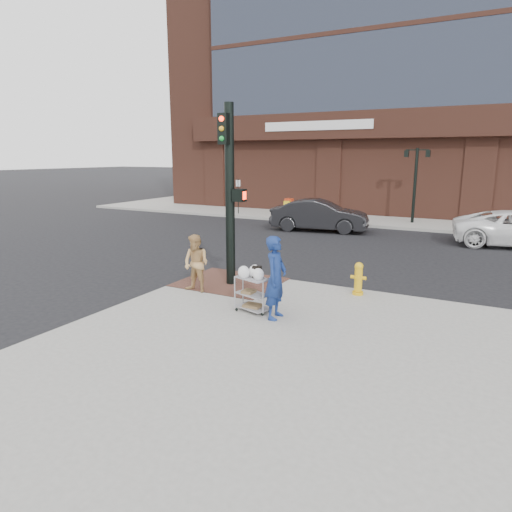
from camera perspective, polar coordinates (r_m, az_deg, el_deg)
The scene contains 13 objects.
ground at distance 12.35m, azimuth -3.06°, elevation -5.32°, with size 220.00×220.00×0.00m, color black.
brick_curb_ramp at distance 13.34m, azimuth -3.29°, elevation -3.27°, with size 2.80×2.40×0.01m, color #533227.
bank_building at distance 42.36m, azimuth 28.53°, elevation 25.26°, with size 42.00×26.00×28.00m, color brown.
lamp_post at distance 26.40m, azimuth 19.31°, elevation 9.29°, with size 1.32×0.22×4.00m.
parking_sign at distance 29.10m, azimuth -2.24°, elevation 7.50°, with size 0.05×0.05×2.20m, color black.
traffic_signal_pole at distance 12.70m, azimuth -3.26°, elevation 8.22°, with size 0.61×0.51×5.00m.
woman_blue at distance 10.21m, azimuth 2.48°, elevation -2.72°, with size 0.69×0.45×1.89m, color navy.
pedestrian_tan at distance 12.33m, azimuth -7.49°, elevation -0.94°, with size 0.76×0.59×1.56m, color tan.
sedan_dark at distance 23.38m, azimuth 7.92°, elevation 5.06°, with size 1.69×4.84×1.59m, color black.
utility_cart at distance 10.75m, azimuth -0.42°, elevation -4.37°, with size 0.90×0.67×1.11m.
fire_hydrant at distance 12.35m, azimuth 12.68°, elevation -2.71°, with size 0.41×0.29×0.88m.
newsbox_red at distance 28.26m, azimuth 4.13°, elevation 6.15°, with size 0.44×0.39×1.04m, color #BA3215.
newsbox_yellow at distance 27.71m, azimuth 3.90°, elevation 5.91°, with size 0.39×0.35×0.93m, color yellow.
Camera 1 is at (6.09, -10.06, 3.77)m, focal length 32.00 mm.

